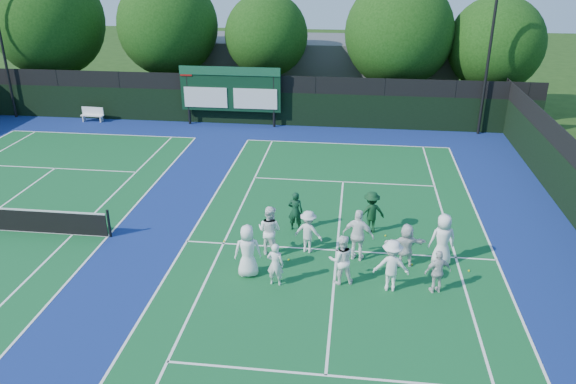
# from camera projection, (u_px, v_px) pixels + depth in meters

# --- Properties ---
(ground) EXTENTS (120.00, 120.00, 0.00)m
(ground) POSITION_uv_depth(u_px,v_px,m) (336.00, 265.00, 18.99)
(ground) COLOR #1A380F
(ground) RESTS_ON ground
(court_apron) EXTENTS (34.00, 32.00, 0.01)m
(court_apron) POSITION_uv_depth(u_px,v_px,m) (173.00, 241.00, 20.58)
(court_apron) COLOR navy
(court_apron) RESTS_ON ground
(near_court) EXTENTS (11.05, 23.85, 0.01)m
(near_court) POSITION_uv_depth(u_px,v_px,m) (337.00, 250.00, 19.90)
(near_court) COLOR #115528
(near_court) RESTS_ON ground
(back_fence) EXTENTS (34.00, 0.08, 3.00)m
(back_fence) POSITION_uv_depth(u_px,v_px,m) (249.00, 102.00, 33.69)
(back_fence) COLOR black
(back_fence) RESTS_ON ground
(scoreboard) EXTENTS (6.00, 0.21, 3.55)m
(scoreboard) POSITION_uv_depth(u_px,v_px,m) (230.00, 90.00, 33.09)
(scoreboard) COLOR black
(scoreboard) RESTS_ON ground
(clubhouse) EXTENTS (18.00, 6.00, 4.00)m
(clubhouse) POSITION_uv_depth(u_px,v_px,m) (324.00, 67.00, 40.26)
(clubhouse) COLOR #535357
(clubhouse) RESTS_ON ground
(light_pole_right) EXTENTS (1.20, 0.30, 10.12)m
(light_pole_right) POSITION_uv_depth(u_px,v_px,m) (494.00, 21.00, 29.91)
(light_pole_right) COLOR black
(light_pole_right) RESTS_ON ground
(bench) EXTENTS (1.42, 0.46, 0.89)m
(bench) POSITION_uv_depth(u_px,v_px,m) (93.00, 114.00, 34.56)
(bench) COLOR white
(bench) RESTS_ON ground
(tree_a) EXTENTS (7.28, 7.28, 9.10)m
(tree_a) POSITION_uv_depth(u_px,v_px,m) (51.00, 24.00, 36.94)
(tree_a) COLOR black
(tree_a) RESTS_ON ground
(tree_b) EXTENTS (6.42, 6.42, 8.51)m
(tree_b) POSITION_uv_depth(u_px,v_px,m) (171.00, 28.00, 36.08)
(tree_b) COLOR black
(tree_b) RESTS_ON ground
(tree_c) EXTENTS (5.25, 5.25, 7.44)m
(tree_c) POSITION_uv_depth(u_px,v_px,m) (269.00, 37.00, 35.54)
(tree_c) COLOR black
(tree_c) RESTS_ON ground
(tree_d) EXTENTS (6.65, 6.65, 8.40)m
(tree_d) POSITION_uv_depth(u_px,v_px,m) (401.00, 36.00, 34.51)
(tree_d) COLOR black
(tree_d) RESTS_ON ground
(tree_e) EXTENTS (5.76, 5.76, 7.39)m
(tree_e) POSITION_uv_depth(u_px,v_px,m) (498.00, 47.00, 34.07)
(tree_e) COLOR black
(tree_e) RESTS_ON ground
(tennis_ball_0) EXTENTS (0.07, 0.07, 0.07)m
(tennis_ball_0) POSITION_uv_depth(u_px,v_px,m) (289.00, 260.00, 19.26)
(tennis_ball_0) COLOR #CCD819
(tennis_ball_0) RESTS_ON ground
(tennis_ball_1) EXTENTS (0.07, 0.07, 0.07)m
(tennis_ball_1) POSITION_uv_depth(u_px,v_px,m) (412.00, 265.00, 18.95)
(tennis_ball_1) COLOR #CCD819
(tennis_ball_1) RESTS_ON ground
(tennis_ball_2) EXTENTS (0.07, 0.07, 0.07)m
(tennis_ball_2) POSITION_uv_depth(u_px,v_px,m) (469.00, 271.00, 18.60)
(tennis_ball_2) COLOR #CCD819
(tennis_ball_2) RESTS_ON ground
(tennis_ball_3) EXTENTS (0.07, 0.07, 0.07)m
(tennis_ball_3) POSITION_uv_depth(u_px,v_px,m) (224.00, 241.00, 20.47)
(tennis_ball_3) COLOR #CCD819
(tennis_ball_3) RESTS_ON ground
(tennis_ball_4) EXTENTS (0.07, 0.07, 0.07)m
(tennis_ball_4) POSITION_uv_depth(u_px,v_px,m) (385.00, 236.00, 20.87)
(tennis_ball_4) COLOR #CCD819
(tennis_ball_4) RESTS_ON ground
(tennis_ball_5) EXTENTS (0.07, 0.07, 0.07)m
(tennis_ball_5) POSITION_uv_depth(u_px,v_px,m) (440.00, 270.00, 18.63)
(tennis_ball_5) COLOR #CCD819
(tennis_ball_5) RESTS_ON ground
(player_front_0) EXTENTS (0.98, 0.75, 1.80)m
(player_front_0) POSITION_uv_depth(u_px,v_px,m) (248.00, 251.00, 18.07)
(player_front_0) COLOR white
(player_front_0) RESTS_ON ground
(player_front_1) EXTENTS (0.57, 0.40, 1.47)m
(player_front_1) POSITION_uv_depth(u_px,v_px,m) (275.00, 264.00, 17.62)
(player_front_1) COLOR white
(player_front_1) RESTS_ON ground
(player_front_2) EXTENTS (0.92, 0.78, 1.68)m
(player_front_2) POSITION_uv_depth(u_px,v_px,m) (341.00, 260.00, 17.68)
(player_front_2) COLOR white
(player_front_2) RESTS_ON ground
(player_front_3) EXTENTS (1.11, 0.64, 1.72)m
(player_front_3) POSITION_uv_depth(u_px,v_px,m) (392.00, 266.00, 17.31)
(player_front_3) COLOR white
(player_front_3) RESTS_ON ground
(player_front_4) EXTENTS (0.92, 0.59, 1.46)m
(player_front_4) POSITION_uv_depth(u_px,v_px,m) (438.00, 272.00, 17.23)
(player_front_4) COLOR silver
(player_front_4) RESTS_ON ground
(player_back_0) EXTENTS (1.07, 0.96, 1.81)m
(player_back_0) POSITION_uv_depth(u_px,v_px,m) (270.00, 230.00, 19.37)
(player_back_0) COLOR white
(player_back_0) RESTS_ON ground
(player_back_1) EXTENTS (1.13, 0.83, 1.57)m
(player_back_1) POSITION_uv_depth(u_px,v_px,m) (308.00, 232.00, 19.54)
(player_back_1) COLOR silver
(player_back_1) RESTS_ON ground
(player_back_2) EXTENTS (1.17, 0.72, 1.86)m
(player_back_2) POSITION_uv_depth(u_px,v_px,m) (358.00, 235.00, 18.98)
(player_back_2) COLOR white
(player_back_2) RESTS_ON ground
(player_back_3) EXTENTS (1.48, 0.68, 1.54)m
(player_back_3) POSITION_uv_depth(u_px,v_px,m) (406.00, 245.00, 18.69)
(player_back_3) COLOR white
(player_back_3) RESTS_ON ground
(player_back_4) EXTENTS (1.00, 0.76, 1.83)m
(player_back_4) POSITION_uv_depth(u_px,v_px,m) (443.00, 240.00, 18.73)
(player_back_4) COLOR white
(player_back_4) RESTS_ON ground
(coach_left) EXTENTS (0.59, 0.41, 1.55)m
(coach_left) POSITION_uv_depth(u_px,v_px,m) (295.00, 211.00, 21.08)
(coach_left) COLOR #0E331F
(coach_left) RESTS_ON ground
(coach_right) EXTENTS (1.21, 0.94, 1.65)m
(coach_right) POSITION_uv_depth(u_px,v_px,m) (371.00, 212.00, 20.88)
(coach_right) COLOR #0F371B
(coach_right) RESTS_ON ground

